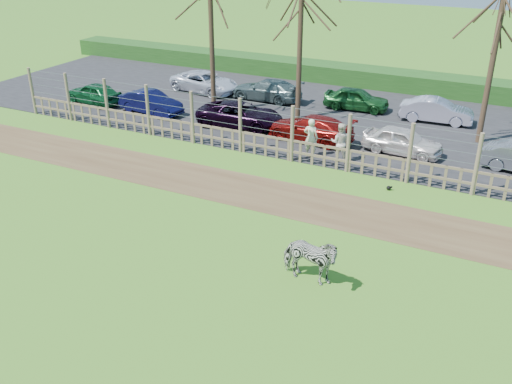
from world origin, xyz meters
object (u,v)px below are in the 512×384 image
at_px(tree_left, 211,5).
at_px(car_4, 403,141).
at_px(zebra, 309,259).
at_px(visitor_b, 340,142).
at_px(car_1, 151,102).
at_px(visitor_a, 311,138).
at_px(tree_right, 498,29).
at_px(crow, 389,188).
at_px(car_11, 437,111).
at_px(car_8, 205,82).
at_px(car_2, 240,115).
at_px(car_10, 356,99).
at_px(car_3, 311,128).
at_px(car_0, 94,93).
at_px(tree_mid, 301,24).
at_px(car_9, 267,90).

relative_size(tree_left, car_4, 2.24).
distance_m(zebra, visitor_b, 9.25).
bearing_deg(car_1, visitor_a, -94.20).
relative_size(tree_right, car_4, 2.09).
distance_m(crow, car_1, 14.43).
relative_size(tree_left, car_11, 2.16).
bearing_deg(tree_right, car_8, 174.17).
bearing_deg(tree_left, car_11, 17.89).
height_order(visitor_a, crow, visitor_a).
xyz_separation_m(car_2, car_8, (-4.82, 4.60, 0.00)).
xyz_separation_m(tree_left, zebra, (10.52, -12.66, -4.85)).
bearing_deg(car_10, car_8, 90.46).
relative_size(car_2, car_8, 1.00).
relative_size(crow, car_1, 0.06).
bearing_deg(car_1, tree_left, -51.82).
height_order(zebra, car_11, zebra).
relative_size(tree_left, visitor_b, 4.57).
bearing_deg(car_11, tree_right, -135.68).
bearing_deg(car_10, crow, -159.13).
xyz_separation_m(crow, car_3, (-4.73, 3.66, 0.55)).
bearing_deg(zebra, car_2, 38.81).
relative_size(car_0, car_11, 0.97).
relative_size(visitor_a, car_11, 0.47).
bearing_deg(zebra, crow, -1.40).
bearing_deg(tree_mid, car_9, 141.89).
height_order(visitor_b, crow, visitor_b).
bearing_deg(visitor_b, tree_mid, -58.74).
bearing_deg(tree_right, car_9, 171.61).
bearing_deg(tree_mid, tree_right, 3.18).
height_order(zebra, visitor_b, visitor_b).
xyz_separation_m(tree_mid, car_1, (-7.38, -2.76, -4.23)).
bearing_deg(tree_mid, zebra, -66.21).
bearing_deg(car_10, car_4, -148.43).
distance_m(visitor_b, car_1, 11.43).
xyz_separation_m(tree_mid, car_2, (-2.11, -2.47, -4.23)).
bearing_deg(car_3, car_1, -86.44).
relative_size(zebra, crow, 7.75).
bearing_deg(visitor_a, car_9, -59.49).
bearing_deg(visitor_b, visitor_a, -7.98).
bearing_deg(car_2, car_1, 86.37).
xyz_separation_m(tree_left, tree_right, (13.50, 1.50, -0.37)).
height_order(crow, car_2, car_2).
relative_size(visitor_a, car_4, 0.49).
bearing_deg(car_11, zebra, 173.64).
relative_size(tree_right, car_11, 2.02).
bearing_deg(car_1, visitor_b, -92.86).
bearing_deg(car_8, tree_right, -87.93).
distance_m(tree_right, car_11, 5.58).
distance_m(visitor_b, car_8, 12.78).
relative_size(visitor_a, car_2, 0.40).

